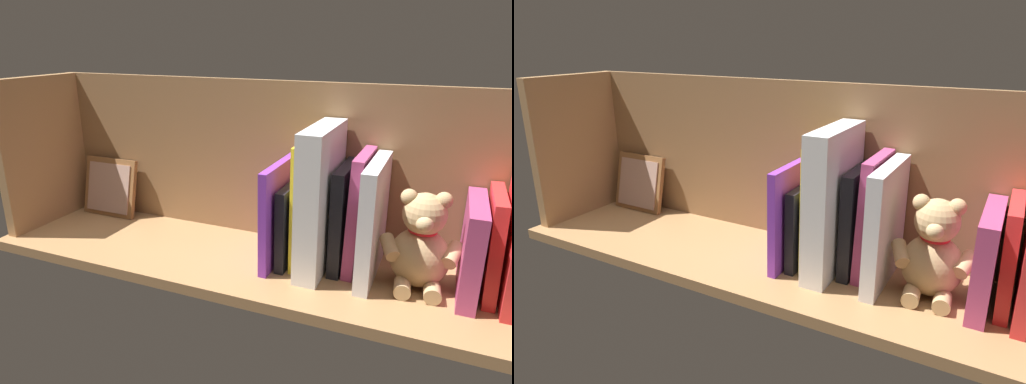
# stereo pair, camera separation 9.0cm
# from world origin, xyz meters

# --- Properties ---
(ground_plane) EXTENTS (1.15, 0.30, 0.02)m
(ground_plane) POSITION_xyz_m (0.00, 0.00, -0.01)
(ground_plane) COLOR #A87A4C
(shelf_back_panel) EXTENTS (1.15, 0.02, 0.35)m
(shelf_back_panel) POSITION_xyz_m (0.00, -0.13, 0.17)
(shelf_back_panel) COLOR olive
(shelf_back_panel) RESTS_ON ground_plane
(shelf_side_divider) EXTENTS (0.02, 0.24, 0.35)m
(shelf_side_divider) POSITION_xyz_m (0.55, 0.00, 0.17)
(shelf_side_divider) COLOR #A87A4C
(shelf_side_divider) RESTS_ON ground_plane
(book_2) EXTENTS (0.03, 0.15, 0.19)m
(book_2) POSITION_xyz_m (-0.43, -0.04, 0.09)
(book_2) COLOR red
(book_2) RESTS_ON ground_plane
(book_3) EXTENTS (0.03, 0.17, 0.17)m
(book_3) POSITION_xyz_m (-0.39, -0.03, 0.08)
(book_3) COLOR #B23F72
(book_3) RESTS_ON ground_plane
(teddy_bear) EXTENTS (0.15, 0.12, 0.18)m
(teddy_bear) POSITION_xyz_m (-0.31, -0.02, 0.08)
(teddy_bear) COLOR tan
(teddy_bear) RESTS_ON ground_plane
(book_4) EXTENTS (0.03, 0.18, 0.22)m
(book_4) POSITION_xyz_m (-0.23, -0.02, 0.11)
(book_4) COLOR silver
(book_4) RESTS_ON ground_plane
(book_5) EXTENTS (0.03, 0.14, 0.23)m
(book_5) POSITION_xyz_m (-0.19, -0.05, 0.12)
(book_5) COLOR #B23F72
(book_5) RESTS_ON ground_plane
(book_6) EXTENTS (0.02, 0.14, 0.20)m
(book_6) POSITION_xyz_m (-0.17, -0.05, 0.10)
(book_6) COLOR black
(book_6) RESTS_ON ground_plane
(dictionary_thick_white) EXTENTS (0.05, 0.19, 0.28)m
(dictionary_thick_white) POSITION_xyz_m (-0.12, -0.02, 0.14)
(dictionary_thick_white) COLOR white
(dictionary_thick_white) RESTS_ON ground_plane
(book_7) EXTENTS (0.01, 0.15, 0.25)m
(book_7) POSITION_xyz_m (-0.09, -0.04, 0.12)
(book_7) COLOR yellow
(book_7) RESTS_ON ground_plane
(book_8) EXTENTS (0.02, 0.16, 0.16)m
(book_8) POSITION_xyz_m (-0.07, -0.03, 0.08)
(book_8) COLOR black
(book_8) RESTS_ON ground_plane
(book_9) EXTENTS (0.02, 0.19, 0.20)m
(book_9) POSITION_xyz_m (-0.04, -0.02, 0.10)
(book_9) COLOR purple
(book_9) RESTS_ON ground_plane
(picture_frame_leaning) EXTENTS (0.15, 0.05, 0.14)m
(picture_frame_leaning) POSITION_xyz_m (0.44, -0.09, 0.07)
(picture_frame_leaning) COLOR brown
(picture_frame_leaning) RESTS_ON ground_plane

